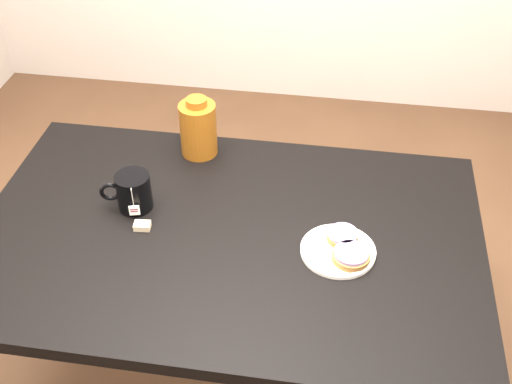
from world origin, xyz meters
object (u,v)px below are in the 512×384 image
at_px(bagel_back, 343,236).
at_px(teabag_pouch, 142,226).
at_px(plate, 338,250).
at_px(mug, 133,191).
at_px(table, 229,254).
at_px(bagel_package, 198,128).
at_px(bagel_front, 351,256).

relative_size(bagel_back, teabag_pouch, 2.65).
height_order(plate, mug, mug).
xyz_separation_m(table, teabag_pouch, (-0.24, -0.02, 0.09)).
relative_size(plate, bagel_back, 1.68).
distance_m(mug, bagel_package, 0.32).
distance_m(table, bagel_back, 0.33).
distance_m(table, bagel_front, 0.36).
distance_m(bagel_front, mug, 0.64).
distance_m(bagel_back, teabag_pouch, 0.55).
relative_size(table, plate, 6.96).
relative_size(plate, bagel_front, 1.45).
distance_m(bagel_back, bagel_package, 0.59).
bearing_deg(bagel_back, table, -178.61).
height_order(plate, bagel_package, bagel_package).
bearing_deg(teabag_pouch, plate, -1.20).
xyz_separation_m(table, bagel_back, (0.31, 0.01, 0.11)).
xyz_separation_m(bagel_front, bagel_package, (-0.50, 0.42, 0.07)).
bearing_deg(mug, bagel_package, 51.10).
relative_size(plate, mug, 1.29).
height_order(table, mug, mug).
bearing_deg(teabag_pouch, mug, 118.70).
height_order(table, plate, plate).
relative_size(table, bagel_front, 10.06).
distance_m(plate, bagel_front, 0.05).
relative_size(table, bagel_back, 11.73).
xyz_separation_m(plate, teabag_pouch, (-0.54, 0.01, 0.00)).
height_order(plate, bagel_back, bagel_back).
bearing_deg(bagel_front, teabag_pouch, 175.78).
bearing_deg(plate, bagel_front, -42.41).
distance_m(plate, teabag_pouch, 0.54).
xyz_separation_m(bagel_back, bagel_package, (-0.47, 0.35, 0.07)).
bearing_deg(table, bagel_front, -10.54).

